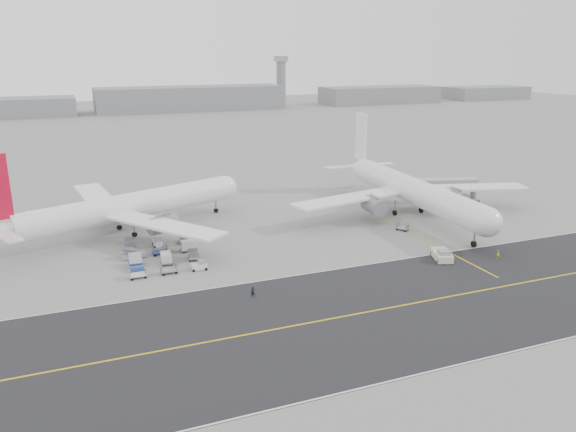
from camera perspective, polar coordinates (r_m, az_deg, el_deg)
name	(u,v)px	position (r m, az deg, el deg)	size (l,w,h in m)	color
ground	(289,271)	(92.53, 0.09, -5.61)	(700.00, 700.00, 0.00)	gray
taxiway	(370,311)	(79.77, 8.36, -9.57)	(220.00, 59.00, 0.03)	#262629
horizon_buildings	(175,111)	(346.96, -11.44, 10.43)	(520.00, 28.00, 28.00)	gray
control_tower	(281,80)	(369.42, -0.70, 13.63)	(7.00, 7.00, 31.25)	gray
airliner_a	(126,207)	(114.26, -16.12, 0.88)	(51.17, 50.19, 18.53)	white
airliner_b	(410,189)	(125.16, 12.30, 2.65)	(56.43, 57.13, 19.69)	white
pushback_tug	(442,255)	(100.73, 15.37, -3.83)	(4.39, 7.27, 2.07)	beige
jet_bridge	(447,185)	(138.29, 15.89, 3.01)	(15.50, 7.00, 5.81)	gray
gse_cluster	(163,259)	(100.17, -12.58, -4.26)	(17.94, 22.09, 2.08)	#9B9CA1
stray_dolly	(402,230)	(115.24, 11.53, -1.43)	(1.45, 2.35, 1.45)	silver
ground_crew_a	(253,292)	(82.93, -3.58, -7.71)	(0.63, 0.41, 1.72)	black
ground_crew_b	(498,254)	(104.13, 20.53, -3.68)	(0.76, 0.59, 1.57)	yellow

